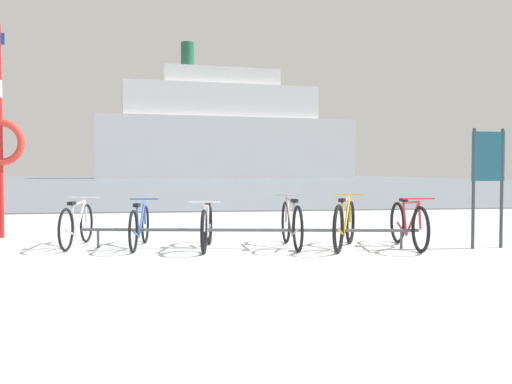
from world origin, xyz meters
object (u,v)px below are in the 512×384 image
object	(u,v)px
bicycle_0	(77,225)
bicycle_5	(408,225)
bicycle_1	(140,226)
ferry_ship	(223,133)
rescue_post	(0,138)
info_sign	(488,168)
bicycle_2	(207,227)
bicycle_4	(345,224)
bicycle_3	(291,224)

from	to	relation	value
bicycle_0	bicycle_5	bearing A→B (deg)	-9.82
bicycle_1	ferry_ship	distance (m)	82.06
rescue_post	info_sign	bearing A→B (deg)	-17.68
bicycle_2	ferry_ship	size ratio (longest dim) A/B	0.04
bicycle_2	ferry_ship	xyz separation A→B (m)	(7.46, 81.62, 6.96)
bicycle_0	bicycle_1	xyz separation A→B (m)	(0.98, -0.26, -0.01)
bicycle_0	info_sign	world-z (taller)	info_sign
bicycle_0	ferry_ship	bearing A→B (deg)	83.35
rescue_post	ferry_ship	bearing A→B (deg)	82.16
rescue_post	bicycle_4	bearing A→B (deg)	-21.14
bicycle_1	rescue_post	xyz separation A→B (m)	(-2.49, 1.63, 1.42)
bicycle_3	bicycle_4	bearing A→B (deg)	-15.89
bicycle_4	rescue_post	xyz separation A→B (m)	(-5.60, 2.17, 1.39)
info_sign	ferry_ship	bearing A→B (deg)	87.77
bicycle_3	rescue_post	xyz separation A→B (m)	(-4.82, 1.94, 1.40)
bicycle_1	bicycle_4	xyz separation A→B (m)	(3.11, -0.53, 0.03)
bicycle_0	bicycle_5	size ratio (longest dim) A/B	0.96
bicycle_3	info_sign	size ratio (longest dim) A/B	0.93
bicycle_1	bicycle_2	world-z (taller)	bicycle_2
bicycle_2	info_sign	distance (m)	4.38
bicycle_2	bicycle_4	bearing A→B (deg)	-6.27
bicycle_1	info_sign	size ratio (longest dim) A/B	0.92
bicycle_3	bicycle_2	bearing A→B (deg)	179.71
bicycle_4	bicycle_0	bearing A→B (deg)	168.97
bicycle_3	info_sign	bearing A→B (deg)	-10.22
bicycle_3	bicycle_4	size ratio (longest dim) A/B	1.05
rescue_post	bicycle_3	bearing A→B (deg)	-21.96
bicycle_2	ferry_ship	distance (m)	82.26
bicycle_1	bicycle_4	world-z (taller)	bicycle_4
bicycle_3	bicycle_5	world-z (taller)	bicycle_3
bicycle_4	ferry_ship	distance (m)	82.32
bicycle_3	info_sign	xyz separation A→B (m)	(2.95, -0.53, 0.87)
rescue_post	ferry_ship	distance (m)	80.63
ferry_ship	bicycle_2	bearing A→B (deg)	-95.22
info_sign	ferry_ship	size ratio (longest dim) A/B	0.04
bicycle_3	bicycle_5	distance (m)	1.80
bicycle_0	bicycle_5	world-z (taller)	bicycle_5
bicycle_4	bicycle_5	world-z (taller)	bicycle_4
bicycle_5	info_sign	size ratio (longest dim) A/B	0.94
bicycle_0	bicycle_3	size ratio (longest dim) A/B	0.97
bicycle_4	bicycle_2	bearing A→B (deg)	173.73
bicycle_3	bicycle_1	bearing A→B (deg)	172.39
bicycle_4	rescue_post	bearing A→B (deg)	158.86
bicycle_2	bicycle_3	distance (m)	1.31
ferry_ship	bicycle_3	bearing A→B (deg)	-94.31
bicycle_1	bicycle_4	distance (m)	3.15
bicycle_2	info_sign	xyz separation A→B (m)	(4.25, -0.54, 0.89)
ferry_ship	rescue_post	bearing A→B (deg)	-97.84
bicycle_1	rescue_post	world-z (taller)	rescue_post
bicycle_3	info_sign	world-z (taller)	info_sign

